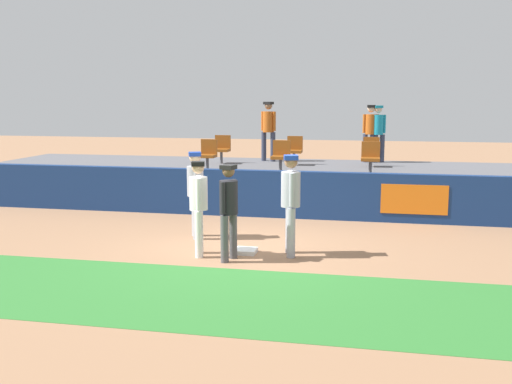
{
  "coord_description": "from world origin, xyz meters",
  "views": [
    {
      "loc": [
        2.29,
        -10.39,
        2.86
      ],
      "look_at": [
        -0.0,
        0.91,
        1.0
      ],
      "focal_mm": 40.85,
      "sensor_mm": 36.0,
      "label": 1
    }
  ],
  "objects_px": {
    "seat_front_left": "(208,153)",
    "spectator_capped": "(378,130)",
    "seat_back_right": "(371,150)",
    "seat_front_right": "(371,156)",
    "seat_front_center": "(281,154)",
    "spectator_casual": "(268,127)",
    "player_runner_visitor": "(291,198)",
    "seat_back_center": "(294,149)",
    "player_fielder_home": "(199,202)",
    "spectator_hooded": "(371,129)",
    "seat_back_left": "(222,148)",
    "first_base": "(245,251)",
    "player_coach_visitor": "(195,188)",
    "player_umpire": "(229,206)"
  },
  "relations": [
    {
      "from": "spectator_capped",
      "to": "seat_front_center",
      "type": "bearing_deg",
      "value": 34.07
    },
    {
      "from": "player_runner_visitor",
      "to": "player_umpire",
      "type": "distance_m",
      "value": 1.17
    },
    {
      "from": "spectator_casual",
      "to": "player_fielder_home",
      "type": "bearing_deg",
      "value": 111.5
    },
    {
      "from": "spectator_hooded",
      "to": "spectator_casual",
      "type": "xyz_separation_m",
      "value": [
        -3.11,
        -0.32,
        0.05
      ]
    },
    {
      "from": "player_fielder_home",
      "to": "seat_back_right",
      "type": "height_order",
      "value": "seat_back_right"
    },
    {
      "from": "first_base",
      "to": "player_coach_visitor",
      "type": "bearing_deg",
      "value": 141.57
    },
    {
      "from": "seat_front_center",
      "to": "seat_back_left",
      "type": "height_order",
      "value": "same"
    },
    {
      "from": "seat_front_left",
      "to": "spectator_capped",
      "type": "distance_m",
      "value": 5.43
    },
    {
      "from": "player_runner_visitor",
      "to": "spectator_hooded",
      "type": "relative_size",
      "value": 1.06
    },
    {
      "from": "spectator_hooded",
      "to": "player_runner_visitor",
      "type": "bearing_deg",
      "value": 74.73
    },
    {
      "from": "seat_back_center",
      "to": "spectator_casual",
      "type": "xyz_separation_m",
      "value": [
        -0.94,
        0.88,
        0.59
      ]
    },
    {
      "from": "player_fielder_home",
      "to": "player_runner_visitor",
      "type": "xyz_separation_m",
      "value": [
        1.64,
        0.33,
        0.07
      ]
    },
    {
      "from": "seat_back_right",
      "to": "seat_back_left",
      "type": "relative_size",
      "value": 1.0
    },
    {
      "from": "player_coach_visitor",
      "to": "spectator_hooded",
      "type": "relative_size",
      "value": 1.02
    },
    {
      "from": "spectator_hooded",
      "to": "seat_front_left",
      "type": "bearing_deg",
      "value": 29.41
    },
    {
      "from": "seat_back_right",
      "to": "seat_front_right",
      "type": "xyz_separation_m",
      "value": [
        -0.0,
        -1.8,
        0.0
      ]
    },
    {
      "from": "seat_front_right",
      "to": "spectator_casual",
      "type": "xyz_separation_m",
      "value": [
        -3.15,
        2.68,
        0.59
      ]
    },
    {
      "from": "player_coach_visitor",
      "to": "spectator_casual",
      "type": "distance_m",
      "value": 6.59
    },
    {
      "from": "player_runner_visitor",
      "to": "seat_back_center",
      "type": "bearing_deg",
      "value": 174.67
    },
    {
      "from": "seat_front_right",
      "to": "spectator_casual",
      "type": "distance_m",
      "value": 4.17
    },
    {
      "from": "seat_front_right",
      "to": "player_coach_visitor",
      "type": "bearing_deg",
      "value": -132.33
    },
    {
      "from": "seat_back_right",
      "to": "seat_front_right",
      "type": "bearing_deg",
      "value": -90.05
    },
    {
      "from": "spectator_capped",
      "to": "spectator_casual",
      "type": "height_order",
      "value": "spectator_casual"
    },
    {
      "from": "player_fielder_home",
      "to": "seat_back_right",
      "type": "bearing_deg",
      "value": 140.75
    },
    {
      "from": "player_fielder_home",
      "to": "spectator_hooded",
      "type": "xyz_separation_m",
      "value": [
        2.98,
        8.14,
        0.93
      ]
    },
    {
      "from": "seat_front_left",
      "to": "seat_front_center",
      "type": "xyz_separation_m",
      "value": [
        2.0,
        0.0,
        0.0
      ]
    },
    {
      "from": "seat_back_right",
      "to": "spectator_hooded",
      "type": "height_order",
      "value": "spectator_hooded"
    },
    {
      "from": "seat_front_left",
      "to": "player_coach_visitor",
      "type": "bearing_deg",
      "value": -77.71
    },
    {
      "from": "seat_front_center",
      "to": "spectator_casual",
      "type": "height_order",
      "value": "spectator_casual"
    },
    {
      "from": "seat_front_left",
      "to": "seat_back_right",
      "type": "relative_size",
      "value": 1.0
    },
    {
      "from": "spectator_hooded",
      "to": "seat_front_right",
      "type": "bearing_deg",
      "value": 85.21
    },
    {
      "from": "player_runner_visitor",
      "to": "spectator_capped",
      "type": "relative_size",
      "value": 1.07
    },
    {
      "from": "seat_front_right",
      "to": "seat_back_right",
      "type": "bearing_deg",
      "value": 89.95
    },
    {
      "from": "player_coach_visitor",
      "to": "player_fielder_home",
      "type": "bearing_deg",
      "value": -2.09
    },
    {
      "from": "player_fielder_home",
      "to": "seat_back_center",
      "type": "bearing_deg",
      "value": 157.62
    },
    {
      "from": "first_base",
      "to": "seat_back_right",
      "type": "height_order",
      "value": "seat_back_right"
    },
    {
      "from": "player_fielder_home",
      "to": "spectator_capped",
      "type": "xyz_separation_m",
      "value": [
        3.2,
        8.13,
        0.92
      ]
    },
    {
      "from": "spectator_casual",
      "to": "seat_back_left",
      "type": "bearing_deg",
      "value": 55.22
    },
    {
      "from": "player_fielder_home",
      "to": "spectator_casual",
      "type": "bearing_deg",
      "value": 165.2
    },
    {
      "from": "player_coach_visitor",
      "to": "spectator_casual",
      "type": "xyz_separation_m",
      "value": [
        0.35,
        6.51,
        0.95
      ]
    },
    {
      "from": "seat_front_left",
      "to": "spectator_hooded",
      "type": "height_order",
      "value": "spectator_hooded"
    },
    {
      "from": "player_fielder_home",
      "to": "seat_front_center",
      "type": "xyz_separation_m",
      "value": [
        0.69,
        5.14,
        0.39
      ]
    },
    {
      "from": "spectator_capped",
      "to": "spectator_hooded",
      "type": "bearing_deg",
      "value": -19.22
    },
    {
      "from": "seat_front_center",
      "to": "spectator_casual",
      "type": "xyz_separation_m",
      "value": [
        -0.82,
        2.68,
        0.59
      ]
    },
    {
      "from": "seat_front_left",
      "to": "spectator_hooded",
      "type": "distance_m",
      "value": 5.26
    },
    {
      "from": "first_base",
      "to": "seat_front_right",
      "type": "relative_size",
      "value": 0.48
    },
    {
      "from": "player_umpire",
      "to": "first_base",
      "type": "bearing_deg",
      "value": 176.52
    },
    {
      "from": "seat_front_right",
      "to": "seat_back_center",
      "type": "height_order",
      "value": "same"
    },
    {
      "from": "spectator_casual",
      "to": "player_coach_visitor",
      "type": "bearing_deg",
      "value": 107.51
    },
    {
      "from": "seat_front_right",
      "to": "spectator_casual",
      "type": "relative_size",
      "value": 0.46
    }
  ]
}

